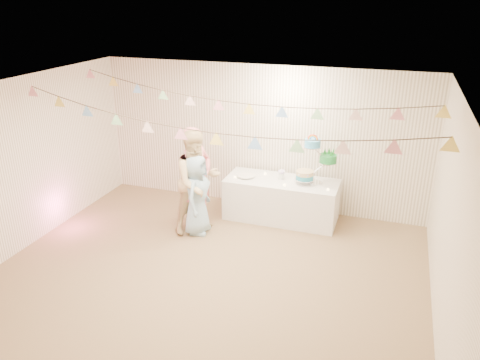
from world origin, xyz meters
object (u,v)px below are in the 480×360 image
(table, at_px, (281,200))
(cake_stand, at_px, (316,160))
(person_adult_b, at_px, (197,182))
(person_adult_a, at_px, (197,178))
(person_child, at_px, (197,194))

(table, xyz_separation_m, cake_stand, (0.55, 0.05, 0.79))
(cake_stand, bearing_deg, person_adult_b, -152.96)
(person_adult_a, relative_size, person_child, 1.28)
(person_adult_a, bearing_deg, person_adult_b, -135.61)
(table, relative_size, person_adult_a, 1.12)
(table, relative_size, cake_stand, 2.42)
(person_child, bearing_deg, person_adult_a, 18.51)
(table, height_order, cake_stand, cake_stand)
(person_adult_a, height_order, person_child, person_adult_a)
(cake_stand, bearing_deg, person_child, -150.57)
(cake_stand, height_order, person_adult_a, person_adult_a)
(table, xyz_separation_m, person_child, (-1.19, -0.93, 0.31))
(table, relative_size, person_child, 1.43)
(cake_stand, bearing_deg, table, -174.81)
(person_adult_a, relative_size, person_adult_b, 1.00)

